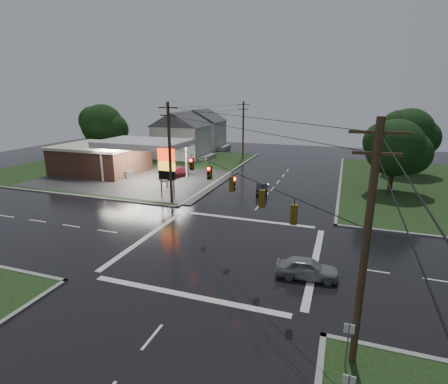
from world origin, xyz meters
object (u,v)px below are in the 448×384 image
(gas_station, at_px, (107,157))
(car_north, at_px, (262,188))
(utility_pole_se, at_px, (366,247))
(house_near, at_px, (182,134))
(utility_pole_nw, at_px, (170,152))
(car_crossing, at_px, (307,268))
(pylon_sign, at_px, (167,165))
(tree_ne_near, at_px, (396,148))
(house_far, at_px, (201,128))
(utility_pole_n, at_px, (243,130))
(car_pump, at_px, (174,173))
(tree_ne_far, at_px, (409,133))
(tree_nw_behind, at_px, (103,125))

(gas_station, xyz_separation_m, car_north, (24.88, -3.08, -1.90))
(utility_pole_se, height_order, house_near, utility_pole_se)
(utility_pole_nw, xyz_separation_m, car_crossing, (16.19, -11.94, -5.02))
(car_crossing, bearing_deg, pylon_sign, 48.23)
(tree_ne_near, bearing_deg, house_far, 144.23)
(utility_pole_n, height_order, tree_ne_near, utility_pole_n)
(utility_pole_se, bearing_deg, car_pump, 129.22)
(gas_station, xyz_separation_m, car_crossing, (32.36, -22.14, -1.85))
(house_near, distance_m, car_crossing, 47.49)
(pylon_sign, height_order, utility_pole_n, utility_pole_n)
(gas_station, relative_size, car_crossing, 6.40)
(house_far, xyz_separation_m, car_pump, (7.25, -27.85, -3.68))
(house_far, height_order, car_pump, house_far)
(tree_ne_near, relative_size, tree_ne_far, 0.92)
(tree_ne_near, bearing_deg, pylon_sign, -154.99)
(pylon_sign, bearing_deg, tree_ne_far, 40.35)
(tree_ne_near, bearing_deg, tree_nw_behind, 170.53)
(house_near, relative_size, house_far, 1.00)
(tree_nw_behind, bearing_deg, car_north, -22.04)
(gas_station, xyz_separation_m, car_pump, (10.98, 0.45, -1.82))
(house_far, distance_m, tree_ne_far, 41.57)
(utility_pole_nw, xyz_separation_m, tree_ne_near, (23.64, 12.49, -0.16))
(pylon_sign, height_order, tree_nw_behind, tree_nw_behind)
(house_near, height_order, tree_ne_near, tree_ne_near)
(utility_pole_nw, distance_m, utility_pole_n, 28.50)
(pylon_sign, xyz_separation_m, tree_ne_near, (24.64, 11.49, 1.55))
(tree_ne_near, bearing_deg, tree_ne_far, 75.93)
(pylon_sign, distance_m, tree_ne_near, 27.23)
(gas_station, height_order, utility_pole_n, utility_pole_n)
(pylon_sign, distance_m, house_near, 27.56)
(utility_pole_n, height_order, car_pump, utility_pole_n)
(tree_nw_behind, distance_m, car_north, 36.07)
(tree_ne_far, relative_size, car_north, 2.50)
(utility_pole_n, height_order, car_north, utility_pole_n)
(utility_pole_se, bearing_deg, house_far, 118.68)
(car_crossing, distance_m, car_pump, 31.11)
(tree_ne_near, bearing_deg, car_north, -160.21)
(gas_station, relative_size, tree_nw_behind, 2.62)
(gas_station, bearing_deg, utility_pole_nw, -32.23)
(car_crossing, bearing_deg, utility_pole_nw, 48.79)
(tree_ne_far, bearing_deg, gas_station, -161.54)
(car_north, height_order, car_crossing, car_crossing)
(utility_pole_n, distance_m, car_pump, 19.19)
(gas_station, distance_m, car_north, 25.14)
(utility_pole_se, relative_size, tree_nw_behind, 1.10)
(pylon_sign, relative_size, tree_ne_far, 0.61)
(gas_station, height_order, house_near, house_near)
(house_near, bearing_deg, house_far, 94.76)
(utility_pole_n, bearing_deg, gas_station, -131.47)
(utility_pole_se, distance_m, house_near, 54.77)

